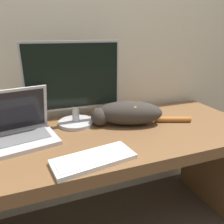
# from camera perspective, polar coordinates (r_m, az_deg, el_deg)

# --- Properties ---
(wall_back) EXTENTS (6.40, 0.06, 2.60)m
(wall_back) POSITION_cam_1_polar(r_m,az_deg,el_deg) (1.41, -9.82, 23.38)
(wall_back) COLOR beige
(wall_back) RESTS_ON ground_plane
(desk) EXTENTS (1.80, 0.66, 0.71)m
(desk) POSITION_cam_1_polar(r_m,az_deg,el_deg) (1.21, -4.14, -11.57)
(desk) COLOR brown
(desk) RESTS_ON ground_plane
(monitor) EXTENTS (0.52, 0.20, 0.46)m
(monitor) POSITION_cam_1_polar(r_m,az_deg,el_deg) (1.22, -9.94, 7.33)
(monitor) COLOR #B2B2B7
(monitor) RESTS_ON desk
(laptop) EXTENTS (0.35, 0.30, 0.26)m
(laptop) POSITION_cam_1_polar(r_m,az_deg,el_deg) (1.16, -22.83, -4.59)
(laptop) COLOR #B7B7BC
(laptop) RESTS_ON desk
(external_keyboard) EXTENTS (0.36, 0.19, 0.02)m
(external_keyboard) POSITION_cam_1_polar(r_m,az_deg,el_deg) (0.92, -4.83, -12.17)
(external_keyboard) COLOR white
(external_keyboard) RESTS_ON desk
(cat) EXTENTS (0.58, 0.28, 0.14)m
(cat) POSITION_cam_1_polar(r_m,az_deg,el_deg) (1.25, 4.02, -0.20)
(cat) COLOR #332D28
(cat) RESTS_ON desk
(small_toy) EXTENTS (0.05, 0.05, 0.05)m
(small_toy) POSITION_cam_1_polar(r_m,az_deg,el_deg) (1.34, 5.36, -0.83)
(small_toy) COLOR red
(small_toy) RESTS_ON desk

